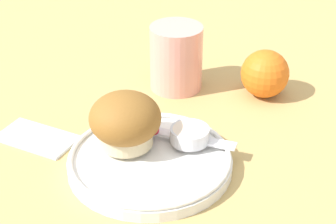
{
  "coord_description": "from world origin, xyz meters",
  "views": [
    {
      "loc": [
        0.27,
        -0.49,
        0.41
      ],
      "look_at": [
        0.0,
        0.04,
        0.06
      ],
      "focal_mm": 60.0,
      "sensor_mm": 36.0,
      "label": 1
    }
  ],
  "objects": [
    {
      "name": "ground_plane",
      "position": [
        0.0,
        0.0,
        0.0
      ],
      "size": [
        3.0,
        3.0,
        0.0
      ],
      "primitive_type": "plane",
      "color": "tan"
    },
    {
      "name": "plate",
      "position": [
        0.0,
        -0.01,
        0.01
      ],
      "size": [
        0.2,
        0.2,
        0.02
      ],
      "color": "white",
      "rests_on": "ground_plane"
    },
    {
      "name": "muffin",
      "position": [
        -0.04,
        -0.0,
        0.05
      ],
      "size": [
        0.09,
        0.09,
        0.07
      ],
      "color": "beige",
      "rests_on": "plate"
    },
    {
      "name": "cream_ramekin",
      "position": [
        0.03,
        0.04,
        0.03
      ],
      "size": [
        0.05,
        0.05,
        0.02
      ],
      "color": "silver",
      "rests_on": "plate"
    },
    {
      "name": "berry_pair",
      "position": [
        -0.02,
        0.03,
        0.03
      ],
      "size": [
        0.03,
        0.01,
        0.01
      ],
      "color": "#B7192D",
      "rests_on": "plate"
    },
    {
      "name": "butter_knife",
      "position": [
        -0.0,
        0.04,
        0.02
      ],
      "size": [
        0.18,
        0.04,
        0.0
      ],
      "rotation": [
        0.0,
        0.0,
        0.12
      ],
      "color": "silver",
      "rests_on": "plate"
    },
    {
      "name": "orange_fruit",
      "position": [
        0.07,
        0.23,
        0.04
      ],
      "size": [
        0.07,
        0.07,
        0.07
      ],
      "color": "orange",
      "rests_on": "ground_plane"
    },
    {
      "name": "juice_glass",
      "position": [
        -0.06,
        0.19,
        0.05
      ],
      "size": [
        0.08,
        0.08,
        0.1
      ],
      "color": "#E5998C",
      "rests_on": "ground_plane"
    },
    {
      "name": "folded_napkin",
      "position": [
        -0.16,
        -0.02,
        0.0
      ],
      "size": [
        0.1,
        0.06,
        0.01
      ],
      "color": "#B2BCCC",
      "rests_on": "ground_plane"
    }
  ]
}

